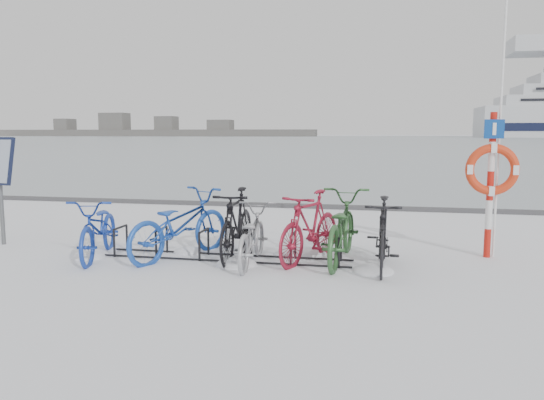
% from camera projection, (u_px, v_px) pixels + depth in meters
% --- Properties ---
extents(ground, '(900.00, 900.00, 0.00)m').
position_uv_depth(ground, '(226.00, 259.00, 8.40)').
color(ground, white).
rests_on(ground, ground).
extents(ice_sheet, '(400.00, 298.00, 0.02)m').
position_uv_depth(ice_sheet, '(373.00, 139.00, 159.01)').
color(ice_sheet, '#A0ADB5').
rests_on(ice_sheet, ground).
extents(quay_edge, '(400.00, 0.25, 0.10)m').
position_uv_depth(quay_edge, '(289.00, 206.00, 14.12)').
color(quay_edge, '#3F3F42').
rests_on(quay_edge, ground).
extents(bike_rack, '(4.00, 0.48, 0.46)m').
position_uv_depth(bike_rack, '(226.00, 248.00, 8.37)').
color(bike_rack, black).
rests_on(bike_rack, ground).
extents(lifebuoy_station, '(0.81, 0.23, 4.19)m').
position_uv_depth(lifebuoy_station, '(492.00, 170.00, 8.27)').
color(lifebuoy_station, red).
rests_on(lifebuoy_station, ground).
extents(shoreline, '(180.00, 12.00, 9.50)m').
position_uv_depth(shoreline, '(146.00, 131.00, 285.01)').
color(shoreline, '#4E4E4E').
rests_on(shoreline, ground).
extents(bike_0, '(1.12, 2.03, 1.01)m').
position_uv_depth(bike_0, '(99.00, 226.00, 8.47)').
color(bike_0, '#18379F').
rests_on(bike_0, ground).
extents(bike_1, '(1.56, 2.26, 1.12)m').
position_uv_depth(bike_1, '(179.00, 222.00, 8.47)').
color(bike_1, '#1C49AA').
rests_on(bike_1, ground).
extents(bike_2, '(0.56, 1.91, 1.14)m').
position_uv_depth(bike_2, '(237.00, 222.00, 8.42)').
color(bike_2, black).
rests_on(bike_2, ground).
extents(bike_3, '(0.70, 1.81, 0.94)m').
position_uv_depth(bike_3, '(251.00, 233.00, 8.05)').
color(bike_3, '#97999E').
rests_on(bike_3, ground).
extents(bike_4, '(1.16, 1.94, 1.13)m').
position_uv_depth(bike_4, '(310.00, 225.00, 8.23)').
color(bike_4, maroon).
rests_on(bike_4, ground).
extents(bike_5, '(0.91, 2.20, 1.13)m').
position_uv_depth(bike_5, '(341.00, 225.00, 8.21)').
color(bike_5, '#2C582C').
rests_on(bike_5, ground).
extents(bike_6, '(0.55, 1.81, 1.08)m').
position_uv_depth(bike_6, '(383.00, 232.00, 7.76)').
color(bike_6, black).
rests_on(bike_6, ground).
extents(snow_drifts, '(5.04, 1.56, 0.22)m').
position_uv_depth(snow_drifts, '(251.00, 261.00, 8.27)').
color(snow_drifts, white).
rests_on(snow_drifts, ground).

